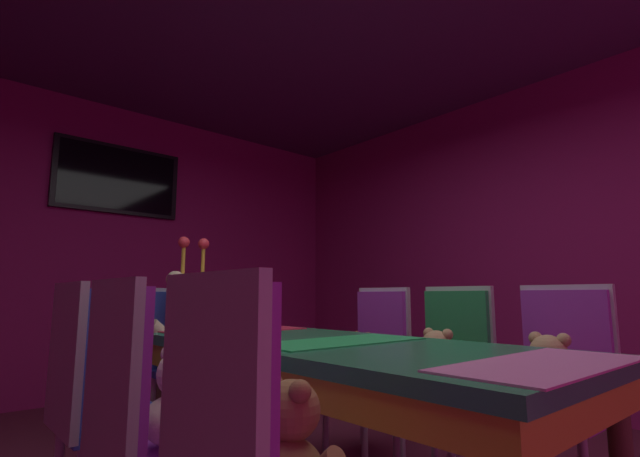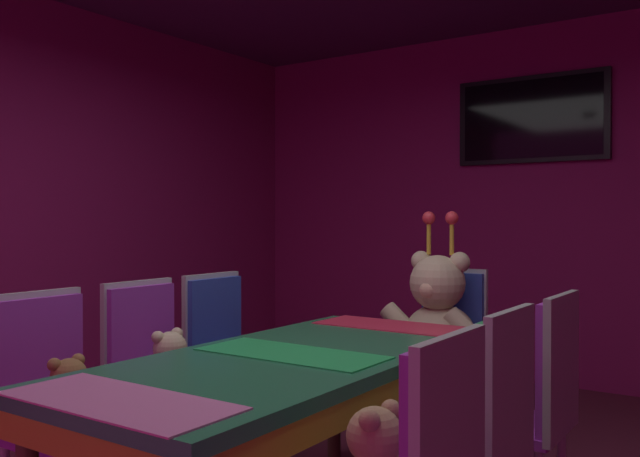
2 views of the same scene
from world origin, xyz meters
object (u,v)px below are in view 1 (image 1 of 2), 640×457
chair_left_1 (135,409)px  chair_right_2 (376,350)px  king_teddy_bear (194,327)px  chair_right_0 (564,372)px  chair_right_1 (453,360)px  wall_tv (119,179)px  teddy_left_1 (181,403)px  teddy_right_1 (436,364)px  banquet_table (340,364)px  teddy_right_0 (550,376)px  chair_left_2 (86,385)px  throne_chair (182,347)px  chair_left_0 (239,455)px  teddy_left_0 (292,448)px  teddy_right_2 (361,357)px

chair_left_1 → chair_right_2: bearing=17.8°
king_teddy_bear → chair_right_0: bearing=23.5°
chair_right_1 → wall_tv: size_ratio=0.85×
teddy_left_1 → teddy_right_1: teddy_left_1 is taller
teddy_right_1 → chair_right_2: bearing=-106.2°
chair_right_0 → wall_tv: 4.03m
banquet_table → teddy_right_0: size_ratio=6.01×
chair_left_2 → teddy_right_0: size_ratio=2.93×
chair_left_2 → throne_chair: bearing=50.3°
chair_left_0 → teddy_left_0: size_ratio=3.26×
teddy_left_0 → chair_right_2: (1.50, 1.08, 0.02)m
banquet_table → chair_right_2: 0.99m
teddy_left_0 → teddy_right_2: teddy_left_0 is taller
chair_left_2 → king_teddy_bear: king_teddy_bear is taller
teddy_left_1 → teddy_left_0: bearing=-87.4°
teddy_right_1 → king_teddy_bear: (-0.67, 1.39, 0.14)m
chair_left_2 → teddy_right_2: bearing=0.9°
banquet_table → teddy_right_2: bearing=38.5°
wall_tv → throne_chair: bearing=-90.0°
teddy_left_0 → teddy_right_1: size_ratio=0.93×
teddy_left_0 → throne_chair: 2.19m
banquet_table → teddy_right_0: teddy_right_0 is taller
teddy_left_1 → chair_left_1: bearing=180.0°
teddy_left_1 → king_teddy_bear: size_ratio=0.38×
chair_right_0 → king_teddy_bear: bearing=-66.5°
teddy_left_1 → chair_left_2: (-0.15, 0.51, 0.00)m
chair_left_0 → teddy_right_1: (1.48, 0.53, -0.01)m
throne_chair → teddy_left_1: bearing=-24.4°
teddy_left_0 → teddy_left_1: 0.55m
wall_tv → teddy_right_2: bearing=-75.0°
chair_left_2 → teddy_left_1: bearing=-73.2°
teddy_right_0 → teddy_right_1: 0.55m
throne_chair → chair_left_1: bearing=-28.7°
throne_chair → teddy_right_0: bearing=18.3°
chair_left_1 → chair_right_2: same height
throne_chair → king_teddy_bear: bearing=-0.0°
teddy_right_1 → wall_tv: 3.51m
teddy_left_1 → chair_left_0: bearing=-102.2°
chair_right_1 → chair_left_2: bearing=-17.8°
chair_left_1 → chair_left_2: same height
chair_left_0 → teddy_right_1: 1.57m
chair_left_2 → throne_chair: (0.85, 1.02, 0.00)m
banquet_table → king_teddy_bear: size_ratio=2.35×
chair_left_1 → throne_chair: (0.84, 1.53, 0.00)m
teddy_right_0 → chair_right_2: 1.11m
teddy_left_0 → teddy_right_1: bearing=21.6°
teddy_right_1 → teddy_right_2: (0.02, 0.56, -0.02)m
teddy_right_0 → wall_tv: wall_tv is taller
chair_left_0 → chair_left_1: same height
teddy_left_0 → throne_chair: size_ratio=0.31×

